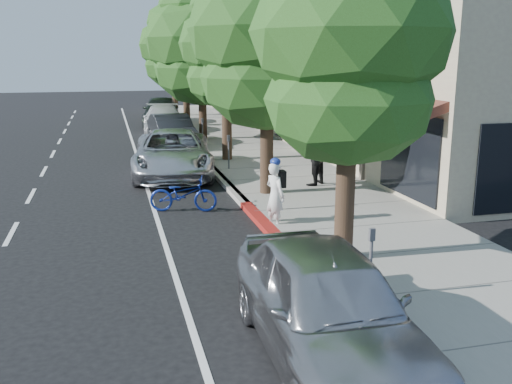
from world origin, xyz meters
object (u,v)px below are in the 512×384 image
object	(u,v)px
street_tree_0	(351,37)
dark_suv_far	(161,111)
street_tree_5	(173,46)
silver_suv	(173,153)
near_car_a	(327,305)
street_tree_3	(201,41)
dark_sedan	(172,131)
bicycle	(183,194)
pedestrian	(313,156)
cyclist	(275,196)
street_tree_1	(267,33)
street_tree_4	(185,44)
street_tree_2	(226,46)
white_pickup	(164,120)

from	to	relation	value
street_tree_0	dark_suv_far	world-z (taller)	street_tree_0
street_tree_0	street_tree_5	bearing A→B (deg)	90.00
silver_suv	near_car_a	size ratio (longest dim) A/B	1.21
street_tree_3	dark_sedan	distance (m)	4.81
bicycle	near_car_a	xyz separation A→B (m)	(0.96, -8.50, 0.34)
street_tree_3	dark_sedan	xyz separation A→B (m)	(-1.74, -1.59, -4.19)
street_tree_5	pedestrian	bearing A→B (deg)	-85.74
cyclist	bicycle	bearing A→B (deg)	20.47
pedestrian	dark_suv_far	bearing A→B (deg)	-118.93
street_tree_1	near_car_a	size ratio (longest dim) A/B	1.62
street_tree_0	silver_suv	size ratio (longest dim) A/B	1.23
pedestrian	cyclist	bearing A→B (deg)	19.54
dark_sedan	pedestrian	xyz separation A→B (m)	(3.48, -9.74, 0.33)
bicycle	dark_suv_far	world-z (taller)	dark_suv_far
cyclist	silver_suv	bearing A→B (deg)	-9.26
street_tree_4	dark_suv_far	distance (m)	4.47
street_tree_2	street_tree_3	xyz separation A→B (m)	(-0.00, 6.00, 0.35)
street_tree_4	dark_sedan	distance (m)	8.81
street_tree_2	dark_suv_far	bearing A→B (deg)	95.95
street_tree_0	street_tree_1	bearing A→B (deg)	90.00
street_tree_0	white_pickup	xyz separation A→B (m)	(-1.67, 21.22, -3.85)
street_tree_2	street_tree_5	distance (m)	18.00
cyclist	bicycle	world-z (taller)	cyclist
street_tree_1	street_tree_2	size ratio (longest dim) A/B	1.09
street_tree_3	near_car_a	xyz separation A→B (m)	(-1.74, -21.50, -4.14)
street_tree_3	bicycle	size ratio (longest dim) A/B	4.37
street_tree_3	bicycle	bearing A→B (deg)	-101.73
street_tree_5	cyclist	size ratio (longest dim) A/B	4.65
white_pickup	street_tree_0	bearing A→B (deg)	-81.67
street_tree_3	street_tree_4	bearing A→B (deg)	90.00
cyclist	dark_sedan	xyz separation A→B (m)	(-1.09, 13.56, -0.06)
street_tree_4	cyclist	world-z (taller)	street_tree_4
cyclist	street_tree_1	bearing A→B (deg)	-34.80
street_tree_1	silver_suv	xyz separation A→B (m)	(-2.42, 4.00, -4.10)
street_tree_1	cyclist	xyz separation A→B (m)	(-0.65, -3.15, -4.08)
street_tree_0	street_tree_4	xyz separation A→B (m)	(-0.00, 24.00, 0.29)
street_tree_5	dark_suv_far	size ratio (longest dim) A/B	1.47
street_tree_4	cyclist	bearing A→B (deg)	-91.76
cyclist	silver_suv	xyz separation A→B (m)	(-1.77, 7.15, -0.02)
street_tree_1	street_tree_5	xyz separation A→B (m)	(0.00, 24.00, -0.05)
street_tree_4	street_tree_0	bearing A→B (deg)	-90.00
street_tree_1	white_pickup	bearing A→B (deg)	96.25
white_pickup	street_tree_2	bearing A→B (deg)	-75.92
pedestrian	near_car_a	bearing A→B (deg)	32.67
pedestrian	street_tree_5	bearing A→B (deg)	-124.16
white_pickup	bicycle	bearing A→B (deg)	-89.81
street_tree_4	white_pickup	distance (m)	5.25
dark_sedan	near_car_a	bearing A→B (deg)	-94.62
street_tree_2	silver_suv	distance (m)	4.93
cyclist	pedestrian	distance (m)	4.51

